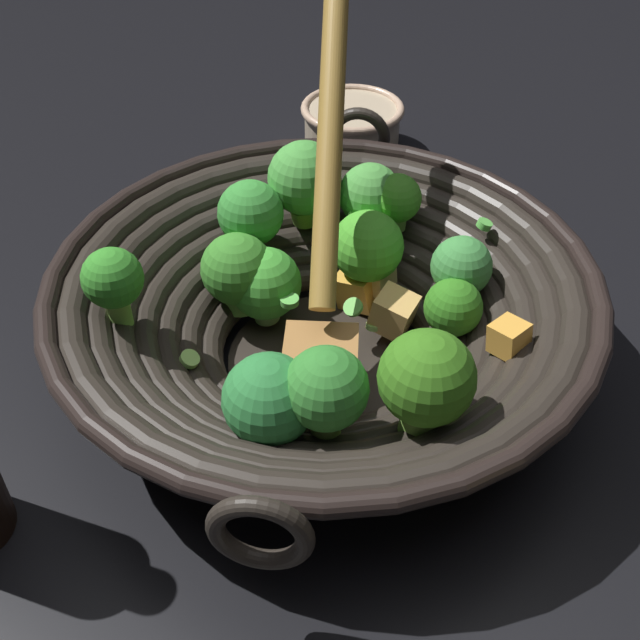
{
  "coord_description": "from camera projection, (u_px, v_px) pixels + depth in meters",
  "views": [
    {
      "loc": [
        -0.23,
        0.34,
        0.4
      ],
      "look_at": [
        0.01,
        -0.01,
        0.03
      ],
      "focal_mm": 43.79,
      "sensor_mm": 36.0,
      "label": 1
    }
  ],
  "objects": [
    {
      "name": "wok",
      "position": [
        323.0,
        304.0,
        0.54
      ],
      "size": [
        0.38,
        0.39,
        0.23
      ],
      "color": "black",
      "rests_on": "ground"
    },
    {
      "name": "prep_bowl",
      "position": [
        352.0,
        126.0,
        0.8
      ],
      "size": [
        0.1,
        0.1,
        0.05
      ],
      "color": "tan",
      "rests_on": "ground"
    },
    {
      "name": "ground_plane",
      "position": [
        323.0,
        366.0,
        0.57
      ],
      "size": [
        4.0,
        4.0,
        0.0
      ],
      "primitive_type": "plane",
      "color": "black"
    }
  ]
}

